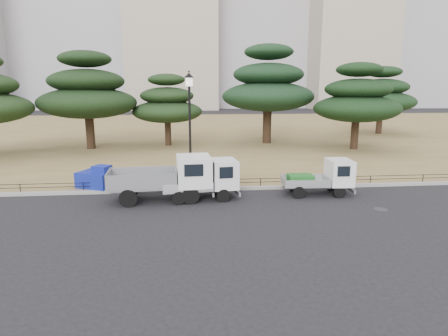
{
  "coord_description": "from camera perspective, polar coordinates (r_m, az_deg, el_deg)",
  "views": [
    {
      "loc": [
        -1.78,
        -15.92,
        5.12
      ],
      "look_at": [
        0.0,
        2.0,
        1.3
      ],
      "focal_mm": 30.0,
      "sensor_mm": 36.0,
      "label": 1
    }
  ],
  "objects": [
    {
      "name": "ground",
      "position": [
        16.81,
        0.68,
        -5.75
      ],
      "size": [
        220.0,
        220.0,
        0.0
      ],
      "primitive_type": "plane",
      "color": "black"
    },
    {
      "name": "pipe_fence",
      "position": [
        19.33,
        -0.22,
        -2.04
      ],
      "size": [
        38.0,
        0.04,
        0.4
      ],
      "color": "black",
      "rests_on": "lawn"
    },
    {
      "name": "pine_center_left",
      "position": [
        33.79,
        -8.66,
        9.55
      ],
      "size": [
        6.17,
        6.17,
        6.27
      ],
      "color": "black",
      "rests_on": "lawn"
    },
    {
      "name": "tarp_pile",
      "position": [
        20.33,
        -18.8,
        -1.5
      ],
      "size": [
        2.09,
        1.87,
        1.15
      ],
      "rotation": [
        0.0,
        0.0,
        -0.43
      ],
      "color": "#132397",
      "rests_on": "lawn"
    },
    {
      "name": "curb",
      "position": [
        19.27,
        -0.18,
        -3.18
      ],
      "size": [
        120.0,
        0.25,
        0.16
      ],
      "primitive_type": "cube",
      "color": "gray",
      "rests_on": "ground"
    },
    {
      "name": "tower_east",
      "position": [
        108.12,
        18.47,
        21.45
      ],
      "size": [
        20.0,
        18.0,
        48.0
      ],
      "primitive_type": "cube",
      "color": "#AAA08C",
      "rests_on": "ground"
    },
    {
      "name": "lawn",
      "position": [
        46.82,
        -3.49,
        5.77
      ],
      "size": [
        120.0,
        56.0,
        0.15
      ],
      "primitive_type": "cube",
      "color": "olive",
      "rests_on": "ground"
    },
    {
      "name": "pine_east_near",
      "position": [
        33.05,
        19.62,
        9.77
      ],
      "size": [
        7.01,
        7.01,
        7.09
      ],
      "color": "black",
      "rests_on": "lawn"
    },
    {
      "name": "truck_kei_rear",
      "position": [
        18.97,
        14.76,
        -1.37
      ],
      "size": [
        3.39,
        1.59,
        1.74
      ],
      "rotation": [
        0.0,
        0.0,
        -0.05
      ],
      "color": "black",
      "rests_on": "ground"
    },
    {
      "name": "truck_kei_front",
      "position": [
        17.63,
        -2.76,
        -1.81
      ],
      "size": [
        3.65,
        1.88,
        1.85
      ],
      "rotation": [
        0.0,
        0.0,
        0.12
      ],
      "color": "black",
      "rests_on": "ground"
    },
    {
      "name": "manhole",
      "position": [
        17.64,
        22.74,
        -5.83
      ],
      "size": [
        0.6,
        0.6,
        0.01
      ],
      "primitive_type": "cylinder",
      "color": "#2D2D30",
      "rests_on": "ground"
    },
    {
      "name": "pine_west_near",
      "position": [
        33.33,
        -20.1,
        10.67
      ],
      "size": [
        8.01,
        8.01,
        8.01
      ],
      "color": "black",
      "rests_on": "lawn"
    },
    {
      "name": "pine_center_right",
      "position": [
        35.05,
        6.71,
        12.21
      ],
      "size": [
        8.4,
        8.4,
        8.91
      ],
      "color": "black",
      "rests_on": "lawn"
    },
    {
      "name": "street_lamp",
      "position": [
        18.85,
        -5.26,
        8.61
      ],
      "size": [
        0.51,
        0.51,
        5.74
      ],
      "color": "black",
      "rests_on": "lawn"
    },
    {
      "name": "pine_east_far",
      "position": [
        45.71,
        22.88,
        10.19
      ],
      "size": [
        7.38,
        7.38,
        7.41
      ],
      "color": "black",
      "rests_on": "lawn"
    },
    {
      "name": "truck_large",
      "position": [
        17.59,
        -8.68,
        -1.25
      ],
      "size": [
        4.79,
        2.15,
        2.04
      ],
      "rotation": [
        0.0,
        0.0,
        0.06
      ],
      "color": "black",
      "rests_on": "ground"
    }
  ]
}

